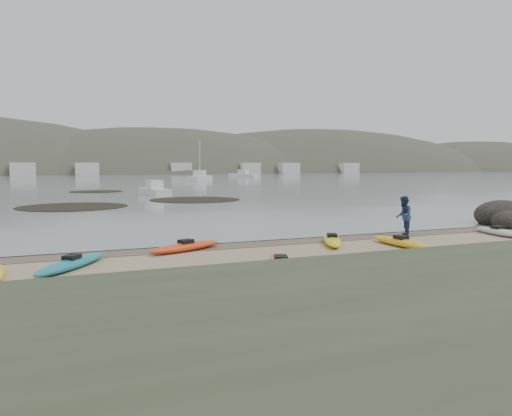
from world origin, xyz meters
name	(u,v)px	position (x,y,z in m)	size (l,w,h in m)	color
ground	(256,242)	(0.00, 0.00, 0.00)	(600.00, 600.00, 0.00)	tan
wet_sand	(259,243)	(0.00, -0.30, 0.00)	(60.00, 60.00, 0.00)	brown
water	(63,170)	(0.00, 300.00, 0.01)	(1200.00, 1200.00, 0.00)	slate
kayaks	(254,255)	(-1.72, -3.91, 0.17)	(22.69, 8.75, 0.34)	#EA4114
person_east	(404,216)	(7.23, -1.02, 0.96)	(0.93, 0.72, 1.91)	navy
kelp_mats	(127,200)	(-1.46, 28.51, 0.03)	(19.83, 30.22, 0.04)	black
moored_boats	(96,180)	(-0.28, 76.08, 0.56)	(80.42, 75.96, 1.18)	silver
far_hills	(168,209)	(39.38, 193.97, -15.93)	(550.00, 135.00, 80.00)	#384235
far_town	(97,169)	(6.00, 145.00, 2.00)	(199.00, 5.00, 4.00)	beige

